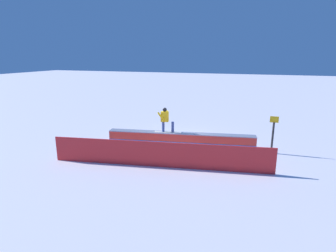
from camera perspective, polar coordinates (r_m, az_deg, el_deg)
The scene contains 5 objects.
ground_plane at distance 14.92m, azimuth 2.55°, elevation -4.01°, with size 120.00×120.00×0.00m, color white.
grind_box at distance 14.82m, azimuth 2.56°, elevation -2.84°, with size 7.83×1.84×0.70m.
snowboarder at distance 14.64m, azimuth -0.50°, elevation 1.43°, with size 1.48×0.58×1.34m.
safety_fence at distance 11.93m, azimuth -1.79°, elevation -5.93°, with size 9.63×0.06×1.13m, color red.
trail_marker at distance 14.37m, azimuth 20.90°, elevation -1.51°, with size 0.40×0.10×1.87m.
Camera 1 is at (-4.04, 13.56, 4.73)m, focal length 29.43 mm.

